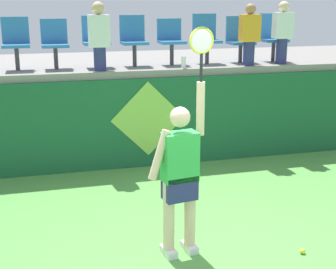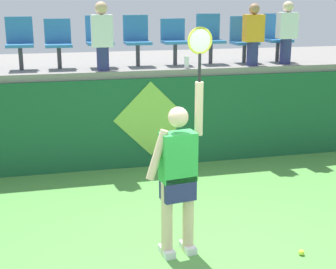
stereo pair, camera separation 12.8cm
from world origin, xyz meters
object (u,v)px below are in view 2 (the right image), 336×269
(tennis_player, at_px, (178,173))
(stadium_chair_5, at_px, (174,39))
(spectator_0, at_px, (253,34))
(spectator_1, at_px, (102,35))
(stadium_chair_4, at_px, (137,38))
(stadium_chair_7, at_px, (243,38))
(spectator_2, at_px, (287,32))
(tennis_ball, at_px, (302,252))
(stadium_chair_1, at_px, (20,40))
(water_bottle, at_px, (187,62))
(stadium_chair_2, at_px, (58,41))
(stadium_chair_6, at_px, (210,36))
(stadium_chair_3, at_px, (99,38))
(stadium_chair_8, at_px, (276,35))

(tennis_player, bearing_deg, stadium_chair_5, 76.51)
(spectator_0, distance_m, spectator_1, 2.63)
(stadium_chair_4, xyz_separation_m, stadium_chair_7, (1.98, 0.00, -0.03))
(spectator_2, bearing_deg, stadium_chair_4, 171.36)
(stadium_chair_7, distance_m, spectator_1, 2.67)
(stadium_chair_7, distance_m, spectator_2, 0.78)
(tennis_ball, distance_m, stadium_chair_1, 5.55)
(stadium_chair_1, bearing_deg, stadium_chair_4, 0.03)
(tennis_ball, bearing_deg, stadium_chair_7, 78.23)
(stadium_chair_7, bearing_deg, water_bottle, -156.08)
(stadium_chair_4, relative_size, spectator_1, 0.79)
(stadium_chair_4, distance_m, spectator_0, 2.03)
(water_bottle, bearing_deg, tennis_player, -107.00)
(stadium_chair_1, xyz_separation_m, stadium_chair_2, (0.62, -0.00, -0.02))
(stadium_chair_2, height_order, stadium_chair_4, stadium_chair_4)
(spectator_1, bearing_deg, water_bottle, -3.51)
(water_bottle, relative_size, stadium_chair_2, 0.25)
(spectator_1, distance_m, spectator_2, 3.28)
(stadium_chair_5, distance_m, stadium_chair_7, 1.31)
(tennis_player, relative_size, spectator_1, 2.29)
(tennis_ball, relative_size, stadium_chair_7, 0.08)
(stadium_chair_2, bearing_deg, water_bottle, -14.41)
(stadium_chair_2, distance_m, spectator_0, 3.35)
(tennis_ball, bearing_deg, stadium_chair_6, 87.03)
(stadium_chair_6, bearing_deg, stadium_chair_1, -179.95)
(stadium_chair_1, height_order, stadium_chair_3, stadium_chair_3)
(spectator_1, bearing_deg, stadium_chair_6, 12.99)
(stadium_chair_8, bearing_deg, tennis_ball, -110.20)
(tennis_ball, distance_m, stadium_chair_6, 4.63)
(stadium_chair_3, xyz_separation_m, stadium_chair_5, (1.32, -0.01, -0.03))
(tennis_player, relative_size, stadium_chair_8, 2.89)
(tennis_ball, relative_size, spectator_1, 0.06)
(stadium_chair_3, bearing_deg, tennis_player, -83.49)
(stadium_chair_7, bearing_deg, spectator_1, -170.14)
(stadium_chair_3, height_order, spectator_0, spectator_0)
(water_bottle, height_order, spectator_0, spectator_0)
(tennis_ball, height_order, stadium_chair_3, stadium_chair_3)
(water_bottle, xyz_separation_m, spectator_2, (1.88, 0.14, 0.47))
(spectator_1, bearing_deg, stadium_chair_7, 9.86)
(water_bottle, distance_m, spectator_1, 1.48)
(stadium_chair_2, height_order, spectator_1, spectator_1)
(tennis_player, height_order, spectator_1, spectator_1)
(tennis_ball, bearing_deg, stadium_chair_8, 69.80)
(water_bottle, bearing_deg, stadium_chair_1, 168.75)
(stadium_chair_6, xyz_separation_m, stadium_chair_7, (0.65, -0.00, -0.04))
(stadium_chair_2, bearing_deg, tennis_ball, -59.21)
(stadium_chair_5, height_order, spectator_0, spectator_0)
(tennis_ball, distance_m, stadium_chair_4, 4.76)
(tennis_player, bearing_deg, stadium_chair_6, 67.42)
(stadium_chair_6, bearing_deg, stadium_chair_3, -179.90)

